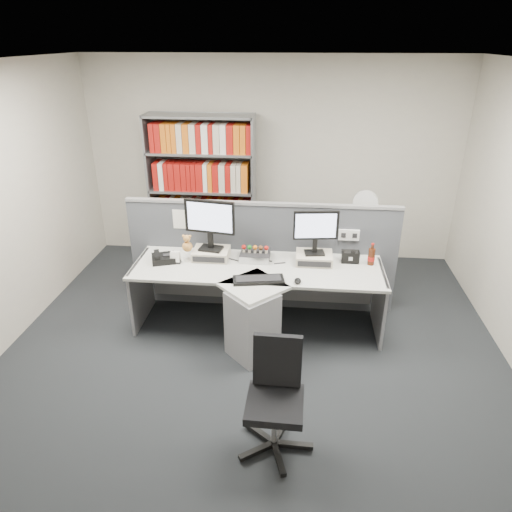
# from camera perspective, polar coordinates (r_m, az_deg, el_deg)

# --- Properties ---
(ground) EXTENTS (5.50, 5.50, 0.00)m
(ground) POSITION_cam_1_polar(r_m,az_deg,el_deg) (4.55, -0.83, -14.11)
(ground) COLOR #24272A
(ground) RESTS_ON ground
(room_shell) EXTENTS (5.04, 5.54, 2.72)m
(room_shell) POSITION_cam_1_polar(r_m,az_deg,el_deg) (3.68, -1.01, 7.98)
(room_shell) COLOR beige
(room_shell) RESTS_ON ground
(partition) EXTENTS (3.00, 0.08, 1.27)m
(partition) POSITION_cam_1_polar(r_m,az_deg,el_deg) (5.26, 0.69, 0.10)
(partition) COLOR #484B52
(partition) RESTS_ON ground
(desk) EXTENTS (2.60, 1.20, 0.72)m
(desk) POSITION_cam_1_polar(r_m,az_deg,el_deg) (4.77, -0.07, -5.33)
(desk) COLOR beige
(desk) RESTS_ON ground
(monitor_riser_left) EXTENTS (0.38, 0.31, 0.10)m
(monitor_riser_left) POSITION_cam_1_polar(r_m,az_deg,el_deg) (5.03, -5.50, 0.29)
(monitor_riser_left) COLOR beige
(monitor_riser_left) RESTS_ON desk
(monitor_riser_right) EXTENTS (0.38, 0.31, 0.10)m
(monitor_riser_right) POSITION_cam_1_polar(r_m,az_deg,el_deg) (4.95, 7.11, -0.25)
(monitor_riser_right) COLOR beige
(monitor_riser_right) RESTS_ON desk
(monitor_left) EXTENTS (0.54, 0.21, 0.55)m
(monitor_left) POSITION_cam_1_polar(r_m,az_deg,el_deg) (4.88, -5.68, 4.31)
(monitor_left) COLOR black
(monitor_left) RESTS_ON monitor_riser_left
(monitor_right) EXTENTS (0.46, 0.17, 0.47)m
(monitor_right) POSITION_cam_1_polar(r_m,az_deg,el_deg) (4.81, 7.32, 3.33)
(monitor_right) COLOR black
(monitor_right) RESTS_ON monitor_riser_right
(desktop_pc) EXTENTS (0.31, 0.28, 0.08)m
(desktop_pc) POSITION_cam_1_polar(r_m,az_deg,el_deg) (4.98, -0.10, 0.06)
(desktop_pc) COLOR black
(desktop_pc) RESTS_ON desk
(figurines) EXTENTS (0.29, 0.05, 0.09)m
(figurines) POSITION_cam_1_polar(r_m,az_deg,el_deg) (4.93, -0.12, 0.96)
(figurines) COLOR beige
(figurines) RESTS_ON desktop_pc
(keyboard) EXTENTS (0.52, 0.27, 0.03)m
(keyboard) POSITION_cam_1_polar(r_m,az_deg,el_deg) (4.55, 0.30, -2.90)
(keyboard) COLOR black
(keyboard) RESTS_ON desk
(mouse) EXTENTS (0.07, 0.11, 0.04)m
(mouse) POSITION_cam_1_polar(r_m,az_deg,el_deg) (4.54, 5.12, -3.04)
(mouse) COLOR black
(mouse) RESTS_ON desk
(desk_phone) EXTENTS (0.30, 0.28, 0.10)m
(desk_phone) POSITION_cam_1_polar(r_m,az_deg,el_deg) (5.03, -11.31, -0.25)
(desk_phone) COLOR black
(desk_phone) RESTS_ON desk
(desk_calendar) EXTENTS (0.11, 0.08, 0.13)m
(desk_calendar) POSITION_cam_1_polar(r_m,az_deg,el_deg) (4.97, -9.82, -0.26)
(desk_calendar) COLOR black
(desk_calendar) RESTS_ON desk
(plush_toy) EXTENTS (0.11, 0.11, 0.19)m
(plush_toy) POSITION_cam_1_polar(r_m,az_deg,el_deg) (4.96, -8.41, 1.42)
(plush_toy) COLOR #B47D3C
(plush_toy) RESTS_ON monitor_riser_left
(speaker) EXTENTS (0.19, 0.10, 0.12)m
(speaker) POSITION_cam_1_polar(r_m,az_deg,el_deg) (5.01, 11.45, -0.08)
(speaker) COLOR black
(speaker) RESTS_ON desk
(cola_bottle) EXTENTS (0.07, 0.07, 0.24)m
(cola_bottle) POSITION_cam_1_polar(r_m,az_deg,el_deg) (4.99, 13.92, -0.08)
(cola_bottle) COLOR #3F190A
(cola_bottle) RESTS_ON desk
(shelving_unit) EXTENTS (1.41, 0.40, 2.00)m
(shelving_unit) POSITION_cam_1_polar(r_m,az_deg,el_deg) (6.37, -6.54, 7.68)
(shelving_unit) COLOR gray
(shelving_unit) RESTS_ON ground
(filing_cabinet) EXTENTS (0.45, 0.61, 0.70)m
(filing_cabinet) POSITION_cam_1_polar(r_m,az_deg,el_deg) (6.09, 12.58, 0.06)
(filing_cabinet) COLOR gray
(filing_cabinet) RESTS_ON ground
(desk_fan) EXTENTS (0.31, 0.18, 0.51)m
(desk_fan) POSITION_cam_1_polar(r_m,az_deg,el_deg) (5.85, 13.19, 6.02)
(desk_fan) COLOR white
(desk_fan) RESTS_ON filing_cabinet
(office_chair) EXTENTS (0.56, 0.59, 0.88)m
(office_chair) POSITION_cam_1_polar(r_m,az_deg,el_deg) (3.63, 2.42, -16.42)
(office_chair) COLOR silver
(office_chair) RESTS_ON ground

